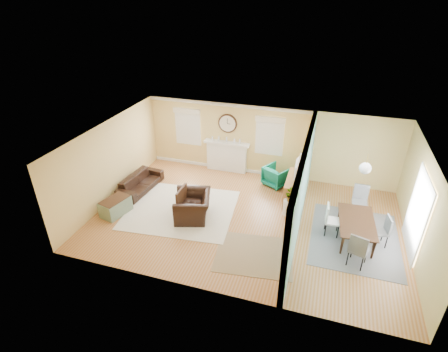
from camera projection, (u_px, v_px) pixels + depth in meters
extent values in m
plane|color=#A45E24|center=(246.00, 219.00, 10.57)|extent=(9.00, 9.00, 0.00)
cube|color=#E4C370|center=(268.00, 142.00, 12.45)|extent=(9.00, 0.02, 2.60)
cube|color=#E4C370|center=(214.00, 248.00, 7.43)|extent=(9.00, 0.02, 2.60)
cube|color=#E4C370|center=(111.00, 161.00, 11.12)|extent=(0.02, 6.00, 2.60)
cube|color=#E4C370|center=(422.00, 208.00, 8.76)|extent=(0.02, 6.00, 2.60)
cube|color=white|center=(249.00, 140.00, 9.32)|extent=(9.00, 6.00, 0.02)
cube|color=#E4C370|center=(306.00, 168.00, 10.72)|extent=(0.12, 3.20, 2.60)
cube|color=#E4C370|center=(287.00, 247.00, 7.46)|extent=(0.12, 1.00, 2.60)
cube|color=#E4C370|center=(300.00, 173.00, 8.10)|extent=(0.12, 1.80, 0.40)
cube|color=white|center=(297.00, 199.00, 9.50)|extent=(0.04, 0.12, 2.20)
cube|color=white|center=(287.00, 240.00, 7.99)|extent=(0.04, 0.12, 2.20)
cube|color=white|center=(297.00, 180.00, 8.21)|extent=(0.04, 1.92, 0.12)
cube|color=#7DD0D0|center=(303.00, 190.00, 9.53)|extent=(0.02, 6.00, 2.60)
cube|color=white|center=(227.00, 157.00, 13.11)|extent=(1.50, 0.24, 1.10)
cube|color=white|center=(227.00, 143.00, 12.80)|extent=(1.70, 0.30, 0.08)
cube|color=black|center=(228.00, 157.00, 13.21)|extent=(0.85, 0.02, 0.75)
cube|color=gold|center=(227.00, 160.00, 13.16)|extent=(0.85, 0.02, 0.62)
cylinder|color=#402716|center=(228.00, 123.00, 12.56)|extent=(0.70, 0.06, 0.70)
cylinder|color=silver|center=(227.00, 124.00, 12.53)|extent=(0.60, 0.01, 0.60)
cube|color=black|center=(227.00, 121.00, 12.47)|extent=(0.02, 0.01, 0.20)
cube|color=black|center=(229.00, 124.00, 12.51)|extent=(0.12, 0.01, 0.02)
cube|color=white|center=(188.00, 127.00, 13.12)|extent=(0.90, 0.03, 1.30)
cube|color=white|center=(188.00, 127.00, 13.09)|extent=(1.00, 0.04, 1.40)
cube|color=#EEE6CC|center=(187.00, 111.00, 12.75)|extent=(1.05, 0.10, 0.18)
cube|color=white|center=(270.00, 136.00, 12.30)|extent=(0.90, 0.03, 1.30)
cube|color=white|center=(270.00, 136.00, 12.28)|extent=(1.00, 0.04, 1.40)
cube|color=#EEE6CC|center=(270.00, 120.00, 11.94)|extent=(1.05, 0.10, 0.18)
cube|color=white|center=(418.00, 215.00, 8.87)|extent=(0.03, 1.60, 2.10)
cube|color=white|center=(417.00, 214.00, 8.87)|extent=(0.03, 1.70, 2.20)
cylinder|color=gold|center=(367.00, 159.00, 8.60)|extent=(0.02, 0.02, 0.30)
sphere|color=white|center=(365.00, 168.00, 8.72)|extent=(0.30, 0.30, 0.30)
cube|color=#EEE6CC|center=(181.00, 209.00, 11.01)|extent=(3.55, 3.16, 0.02)
cube|color=#9C7F5E|center=(254.00, 254.00, 9.17)|extent=(2.19, 1.87, 0.01)
cube|color=slate|center=(354.00, 238.00, 9.76)|extent=(2.36, 2.95, 0.01)
imported|color=black|center=(140.00, 183.00, 11.96)|extent=(0.89, 1.94, 0.55)
imported|color=black|center=(193.00, 206.00, 10.49)|extent=(1.34, 1.44, 0.78)
imported|color=#066348|center=(276.00, 176.00, 12.22)|extent=(1.04, 1.05, 0.71)
cube|color=gray|center=(116.00, 207.00, 10.71)|extent=(0.75, 1.00, 0.50)
cube|color=#402716|center=(114.00, 200.00, 10.59)|extent=(0.72, 0.95, 0.02)
cube|color=#A07138|center=(293.00, 189.00, 11.36)|extent=(0.48, 1.45, 0.80)
cube|color=#402716|center=(284.00, 190.00, 10.99)|extent=(0.01, 0.39, 0.22)
cube|color=#402716|center=(283.00, 197.00, 11.12)|extent=(0.01, 0.39, 0.22)
cube|color=#402716|center=(286.00, 184.00, 11.35)|extent=(0.01, 0.39, 0.22)
cube|color=#402716|center=(286.00, 191.00, 11.48)|extent=(0.01, 0.39, 0.22)
cube|color=#402716|center=(288.00, 177.00, 11.72)|extent=(0.01, 0.39, 0.22)
cube|color=#402716|center=(287.00, 184.00, 11.85)|extent=(0.01, 0.39, 0.22)
imported|color=black|center=(295.00, 169.00, 11.02)|extent=(0.18, 1.12, 0.65)
cylinder|color=white|center=(288.00, 207.00, 10.69)|extent=(0.33, 0.33, 0.49)
imported|color=#337F33|center=(290.00, 195.00, 10.48)|extent=(0.45, 0.45, 0.38)
imported|color=#402716|center=(356.00, 230.00, 9.62)|extent=(1.04, 1.74, 0.59)
cube|color=slate|center=(360.00, 203.00, 10.51)|extent=(0.44, 0.44, 0.05)
cube|color=slate|center=(361.00, 195.00, 10.38)|extent=(0.44, 0.05, 0.52)
cylinder|color=black|center=(364.00, 207.00, 10.73)|extent=(0.03, 0.03, 0.44)
cylinder|color=black|center=(364.00, 214.00, 10.43)|extent=(0.03, 0.03, 0.44)
cylinder|color=black|center=(352.00, 205.00, 10.82)|extent=(0.03, 0.03, 0.44)
cylinder|color=black|center=(352.00, 212.00, 10.53)|extent=(0.03, 0.03, 0.44)
cube|color=slate|center=(358.00, 250.00, 8.64)|extent=(0.55, 0.55, 0.05)
cube|color=slate|center=(360.00, 242.00, 8.51)|extent=(0.43, 0.18, 0.52)
cylinder|color=black|center=(347.00, 259.00, 8.72)|extent=(0.03, 0.03, 0.44)
cylinder|color=black|center=(352.00, 251.00, 8.97)|extent=(0.03, 0.03, 0.44)
cylinder|color=black|center=(362.00, 264.00, 8.54)|extent=(0.03, 0.03, 0.44)
cylinder|color=black|center=(366.00, 256.00, 8.79)|extent=(0.03, 0.03, 0.44)
cube|color=white|center=(333.00, 221.00, 9.73)|extent=(0.43, 0.43, 0.05)
cube|color=white|center=(334.00, 214.00, 9.61)|extent=(0.07, 0.42, 0.49)
cylinder|color=black|center=(325.00, 224.00, 10.02)|extent=(0.03, 0.03, 0.41)
cylinder|color=black|center=(337.00, 225.00, 9.95)|extent=(0.03, 0.03, 0.41)
cylinder|color=black|center=(325.00, 231.00, 9.74)|extent=(0.03, 0.03, 0.41)
cylinder|color=black|center=(338.00, 232.00, 9.66)|extent=(0.03, 0.03, 0.41)
cube|color=slate|center=(380.00, 232.00, 9.34)|extent=(0.47, 0.47, 0.05)
cube|color=slate|center=(382.00, 225.00, 9.23)|extent=(0.14, 0.40, 0.47)
cylinder|color=black|center=(386.00, 243.00, 9.30)|extent=(0.03, 0.03, 0.39)
cylinder|color=black|center=(374.00, 242.00, 9.32)|extent=(0.03, 0.03, 0.39)
cylinder|color=black|center=(382.00, 235.00, 9.58)|extent=(0.03, 0.03, 0.39)
cylinder|color=black|center=(370.00, 234.00, 9.60)|extent=(0.03, 0.03, 0.39)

